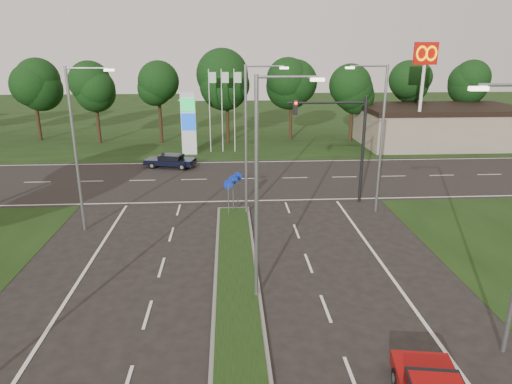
{
  "coord_description": "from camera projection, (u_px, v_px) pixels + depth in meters",
  "views": [
    {
      "loc": [
        -0.24,
        -10.66,
        9.89
      ],
      "look_at": [
        1.25,
        13.58,
        2.2
      ],
      "focal_mm": 32.0,
      "sensor_mm": 36.0,
      "label": 1
    }
  ],
  "objects": [
    {
      "name": "commercial_building",
      "position": [
        439.0,
        126.0,
        48.08
      ],
      "size": [
        16.0,
        9.0,
        4.0
      ],
      "primitive_type": "cube",
      "color": "gray",
      "rests_on": "ground"
    },
    {
      "name": "navy_sedan",
      "position": [
        170.0,
        161.0,
        39.28
      ],
      "size": [
        4.48,
        2.69,
        1.15
      ],
      "rotation": [
        0.0,
        0.0,
        1.32
      ],
      "color": "black",
      "rests_on": "ground"
    },
    {
      "name": "streetlight_median_near",
      "position": [
        262.0,
        180.0,
        17.38
      ],
      "size": [
        2.53,
        0.22,
        9.0
      ],
      "color": "gray",
      "rests_on": "ground"
    },
    {
      "name": "gas_pylon",
      "position": [
        191.0,
        121.0,
        43.4
      ],
      "size": [
        5.8,
        1.26,
        8.0
      ],
      "color": "silver",
      "rests_on": "ground"
    },
    {
      "name": "streetlight_median_far",
      "position": [
        249.0,
        133.0,
        26.89
      ],
      "size": [
        2.53,
        0.22,
        9.0
      ],
      "color": "gray",
      "rests_on": "ground"
    },
    {
      "name": "streetlight_left_far",
      "position": [
        78.0,
        142.0,
        24.44
      ],
      "size": [
        2.53,
        0.22,
        9.0
      ],
      "color": "gray",
      "rests_on": "ground"
    },
    {
      "name": "cross_road",
      "position": [
        232.0,
        179.0,
        35.98
      ],
      "size": [
        160.0,
        12.0,
        0.02
      ],
      "primitive_type": "cube",
      "color": "black",
      "rests_on": "ground"
    },
    {
      "name": "mcdonalds_sign",
      "position": [
        424.0,
        69.0,
        42.2
      ],
      "size": [
        2.2,
        0.47,
        10.4
      ],
      "color": "silver",
      "rests_on": "ground"
    },
    {
      "name": "streetlight_right_far",
      "position": [
        379.0,
        132.0,
        27.35
      ],
      "size": [
        2.53,
        0.22,
        9.0
      ],
      "rotation": [
        0.0,
        0.0,
        3.14
      ],
      "color": "gray",
      "rests_on": "ground"
    },
    {
      "name": "traffic_signal",
      "position": [
        344.0,
        133.0,
        29.28
      ],
      "size": [
        5.1,
        0.42,
        7.0
      ],
      "color": "black",
      "rests_on": "ground"
    },
    {
      "name": "median_signs",
      "position": [
        233.0,
        186.0,
        28.23
      ],
      "size": [
        1.16,
        1.76,
        2.38
      ],
      "color": "gray",
      "rests_on": "ground"
    },
    {
      "name": "treeline_far",
      "position": [
        230.0,
        78.0,
        49.08
      ],
      "size": [
        6.0,
        6.0,
        9.9
      ],
      "color": "black",
      "rests_on": "ground"
    },
    {
      "name": "median_kerb",
      "position": [
        238.0,
        325.0,
        16.93
      ],
      "size": [
        2.0,
        26.0,
        0.12
      ],
      "primitive_type": "cube",
      "color": "slate",
      "rests_on": "ground"
    },
    {
      "name": "verge_far",
      "position": [
        230.0,
        120.0,
        65.48
      ],
      "size": [
        160.0,
        50.0,
        0.02
      ],
      "primitive_type": "cube",
      "color": "black",
      "rests_on": "ground"
    }
  ]
}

